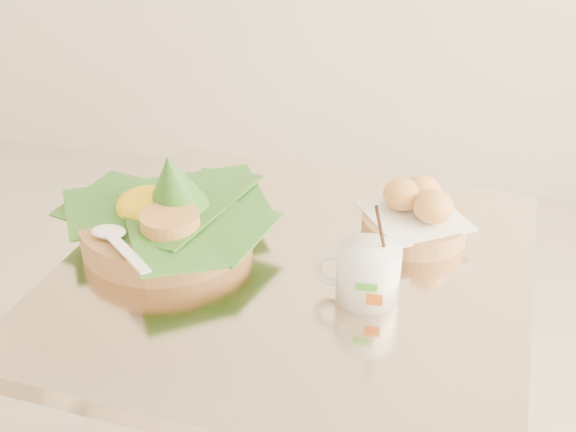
% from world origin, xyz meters
% --- Properties ---
extents(cafe_table, '(0.75, 0.75, 0.75)m').
position_xyz_m(cafe_table, '(0.16, -0.01, 0.53)').
color(cafe_table, gray).
rests_on(cafe_table, floor).
extents(rice_basket, '(0.34, 0.35, 0.17)m').
position_xyz_m(rice_basket, '(-0.06, 0.01, 0.80)').
color(rice_basket, tan).
rests_on(rice_basket, cafe_table).
extents(bread_basket, '(0.20, 0.20, 0.09)m').
position_xyz_m(bread_basket, '(0.33, 0.13, 0.79)').
color(bread_basket, tan).
rests_on(bread_basket, cafe_table).
extents(coffee_mug, '(0.13, 0.09, 0.16)m').
position_xyz_m(coffee_mug, '(0.28, -0.07, 0.79)').
color(coffee_mug, white).
rests_on(coffee_mug, cafe_table).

